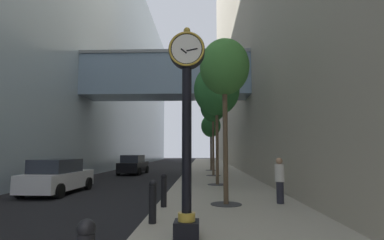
# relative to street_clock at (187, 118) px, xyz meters

# --- Properties ---
(ground_plane) EXTENTS (110.00, 110.00, 0.00)m
(ground_plane) POSITION_rel_street_clock_xyz_m (-1.27, 21.35, -2.77)
(ground_plane) COLOR black
(ground_plane) RESTS_ON ground
(sidewalk_right) EXTENTS (5.23, 80.00, 0.14)m
(sidewalk_right) POSITION_rel_street_clock_xyz_m (1.35, 24.35, -2.70)
(sidewalk_right) COLOR #ADA593
(sidewalk_right) RESTS_ON ground
(building_block_left) EXTENTS (22.21, 80.00, 26.81)m
(building_block_left) POSITION_rel_street_clock_xyz_m (-13.37, 24.29, 10.59)
(building_block_left) COLOR #93A8B7
(building_block_left) RESTS_ON ground
(street_clock) EXTENTS (0.84, 0.55, 4.79)m
(street_clock) POSITION_rel_street_clock_xyz_m (0.00, 0.00, 0.00)
(street_clock) COLOR black
(street_clock) RESTS_ON sidewalk_right
(bollard_third) EXTENTS (0.21, 0.21, 1.12)m
(bollard_third) POSITION_rel_street_clock_xyz_m (-0.96, 1.22, -2.05)
(bollard_third) COLOR black
(bollard_third) RESTS_ON sidewalk_right
(bollard_fourth) EXTENTS (0.21, 0.21, 1.12)m
(bollard_fourth) POSITION_rel_street_clock_xyz_m (-0.96, 3.48, -2.05)
(bollard_fourth) COLOR black
(bollard_fourth) RESTS_ON sidewalk_right
(street_tree_near) EXTENTS (1.82, 1.82, 6.03)m
(street_tree_near) POSITION_rel_street_clock_xyz_m (1.18, 4.03, 2.28)
(street_tree_near) COLOR #333335
(street_tree_near) RESTS_ON sidewalk_right
(street_tree_mid_near) EXTENTS (2.62, 2.62, 6.90)m
(street_tree_mid_near) POSITION_rel_street_clock_xyz_m (1.18, 10.11, 2.74)
(street_tree_mid_near) COLOR #333335
(street_tree_mid_near) RESTS_ON sidewalk_right
(street_tree_mid_far) EXTENTS (1.97, 1.97, 6.39)m
(street_tree_mid_far) POSITION_rel_street_clock_xyz_m (1.18, 16.20, 2.57)
(street_tree_mid_far) COLOR #333335
(street_tree_mid_far) RESTS_ON sidewalk_right
(street_tree_far) EXTENTS (1.91, 1.91, 5.41)m
(street_tree_far) POSITION_rel_street_clock_xyz_m (1.18, 22.28, 1.63)
(street_tree_far) COLOR #333335
(street_tree_far) RESTS_ON sidewalk_right
(pedestrian_walking) EXTENTS (0.38, 0.38, 1.64)m
(pedestrian_walking) POSITION_rel_street_clock_xyz_m (3.15, 4.29, -1.77)
(pedestrian_walking) COLOR #23232D
(pedestrian_walking) RESTS_ON sidewalk_right
(car_black_near) EXTENTS (2.10, 4.27, 1.65)m
(car_black_near) POSITION_rel_street_clock_xyz_m (-5.70, 19.20, -1.97)
(car_black_near) COLOR black
(car_black_near) RESTS_ON ground
(car_white_mid) EXTENTS (2.08, 4.33, 1.62)m
(car_white_mid) POSITION_rel_street_clock_xyz_m (-6.56, 7.35, -1.98)
(car_white_mid) COLOR silver
(car_white_mid) RESTS_ON ground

